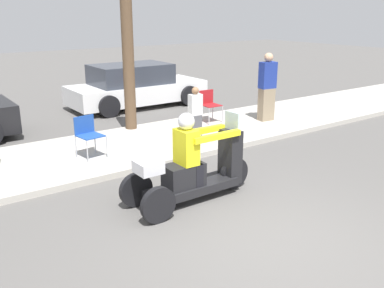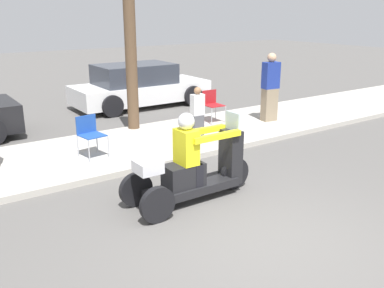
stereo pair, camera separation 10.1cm
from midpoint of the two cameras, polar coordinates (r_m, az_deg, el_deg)
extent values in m
plane|color=#565451|center=(5.94, 10.48, -12.63)|extent=(60.00, 60.00, 0.00)
cube|color=#B2ADA3|center=(9.43, -9.44, -0.66)|extent=(28.00, 2.80, 0.12)
cylinder|color=black|center=(7.39, 6.09, -3.90)|extent=(0.55, 0.10, 0.55)
cylinder|color=black|center=(6.21, -4.17, -8.09)|extent=(0.55, 0.10, 0.55)
cylinder|color=black|center=(6.75, -7.06, -6.04)|extent=(0.55, 0.10, 0.55)
cube|color=black|center=(6.90, 0.42, -5.86)|extent=(1.58, 0.47, 0.14)
cube|color=black|center=(6.72, -0.68, -4.17)|extent=(0.63, 0.37, 0.37)
cube|color=black|center=(7.21, 5.57, -1.62)|extent=(0.24, 0.37, 0.91)
cube|color=silver|center=(7.05, 5.84, 3.05)|extent=(0.03, 0.33, 0.30)
cube|color=silver|center=(6.32, -5.45, -3.03)|extent=(0.36, 0.37, 0.18)
cube|color=yellow|center=(6.59, -0.33, -0.37)|extent=(0.26, 0.38, 0.55)
sphere|color=silver|center=(6.48, -0.34, 3.05)|extent=(0.26, 0.26, 0.26)
cube|color=black|center=(6.73, 1.17, -4.16)|extent=(0.14, 0.14, 0.37)
cube|color=black|center=(6.91, 0.01, -3.56)|extent=(0.14, 0.14, 0.37)
cube|color=yellow|center=(6.65, 3.82, 0.99)|extent=(0.89, 0.09, 0.09)
cube|color=yellow|center=(6.96, 1.79, 1.76)|extent=(0.89, 0.09, 0.09)
cube|color=#515156|center=(9.64, 1.02, 2.19)|extent=(0.27, 0.18, 0.59)
cube|color=silver|center=(9.52, 1.04, 5.26)|extent=(0.30, 0.19, 0.47)
sphere|color=#9E704C|center=(9.46, 1.05, 7.13)|extent=(0.16, 0.16, 0.16)
cube|color=gray|center=(11.60, 10.51, 5.19)|extent=(0.41, 0.30, 0.87)
cube|color=navy|center=(11.46, 10.73, 8.98)|extent=(0.45, 0.30, 0.69)
sphere|color=tan|center=(11.41, 10.86, 11.27)|extent=(0.23, 0.23, 0.23)
cylinder|color=#A5A8AD|center=(11.00, 2.91, 3.68)|extent=(0.02, 0.02, 0.44)
cylinder|color=#A5A8AD|center=(11.26, 4.74, 3.95)|extent=(0.02, 0.02, 0.44)
cylinder|color=#A5A8AD|center=(11.35, 1.62, 4.12)|extent=(0.02, 0.02, 0.44)
cylinder|color=#A5A8AD|center=(11.60, 3.42, 4.38)|extent=(0.02, 0.02, 0.44)
cube|color=maroon|center=(11.25, 3.19, 5.18)|extent=(0.45, 0.45, 0.02)
cube|color=maroon|center=(11.39, 2.56, 6.26)|extent=(0.44, 0.04, 0.38)
cylinder|color=#A5A8AD|center=(8.48, -13.23, -0.95)|extent=(0.02, 0.02, 0.44)
cylinder|color=#A5A8AD|center=(8.70, -10.74, -0.34)|extent=(0.02, 0.02, 0.44)
cylinder|color=#A5A8AD|center=(8.85, -14.67, -0.29)|extent=(0.02, 0.02, 0.44)
cylinder|color=#A5A8AD|center=(9.06, -12.24, 0.28)|extent=(0.02, 0.02, 0.44)
cube|color=#1E479E|center=(8.70, -12.82, 1.13)|extent=(0.50, 0.50, 0.02)
cube|color=#1E479E|center=(8.84, -13.62, 2.53)|extent=(0.44, 0.09, 0.38)
cube|color=silver|center=(13.85, -6.58, 6.93)|extent=(4.31, 1.71, 0.57)
cube|color=#2D333D|center=(13.65, -7.47, 9.25)|extent=(2.37, 1.54, 0.61)
cylinder|color=black|center=(13.86, 0.27, 6.47)|extent=(0.64, 0.22, 0.64)
cylinder|color=black|center=(15.28, -3.43, 7.46)|extent=(0.64, 0.22, 0.64)
cylinder|color=black|center=(12.52, -10.37, 5.00)|extent=(0.64, 0.22, 0.64)
cylinder|color=black|center=(14.07, -13.28, 6.17)|extent=(0.64, 0.22, 0.64)
cylinder|color=brown|center=(10.54, -7.83, 10.67)|extent=(0.28, 0.28, 3.24)
camera|label=1|loc=(0.05, -89.56, 0.14)|focal=40.00mm
camera|label=2|loc=(0.05, 90.44, -0.14)|focal=40.00mm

